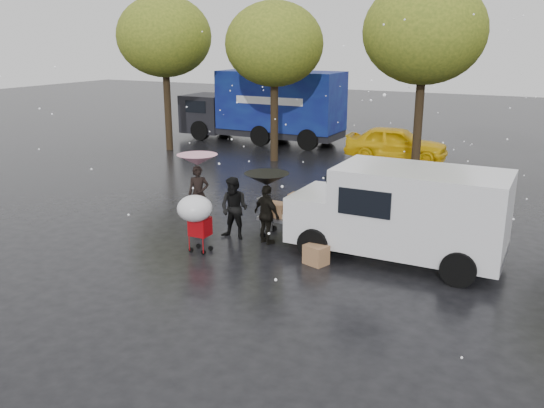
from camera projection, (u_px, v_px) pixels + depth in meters
The scene contains 14 objects.
ground at pixel (218, 246), 14.46m from camera, with size 90.00×90.00×0.00m, color black.
person_pink at pixel (199, 194), 16.20m from camera, with size 0.59×0.38×1.61m, color black.
person_middle at pixel (234, 208), 14.80m from camera, with size 0.79×0.61×1.62m, color black.
person_black at pixel (267, 215), 14.45m from camera, with size 0.89×0.37×1.52m, color black.
umbrella_pink at pixel (197, 160), 15.92m from camera, with size 1.13×1.13×1.93m.
umbrella_black at pixel (267, 179), 14.19m from camera, with size 1.12×1.12×1.83m.
vendor_cart at pixel (292, 212), 14.78m from camera, with size 1.52×0.80×1.27m.
shopping_cart at pixel (196, 212), 13.66m from camera, with size 0.84×0.84×1.46m.
white_van at pixel (403, 212), 13.30m from camera, with size 4.91×2.18×2.20m.
blue_truck at pixel (266, 107), 28.52m from camera, with size 8.30×2.60×3.50m.
box_ground_near at pixel (316, 255), 13.25m from camera, with size 0.51×0.40×0.45m, color #996A42.
box_ground_far at pixel (301, 230), 15.08m from camera, with size 0.46×0.36×0.36m, color #996A42.
yellow_taxi at pixel (396, 143), 24.40m from camera, with size 1.72×4.26×1.45m, color yellow.
tree_row at pixel (346, 38), 21.82m from camera, with size 21.60×4.40×7.12m.
Camera 1 is at (7.44, -11.47, 5.03)m, focal length 38.00 mm.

